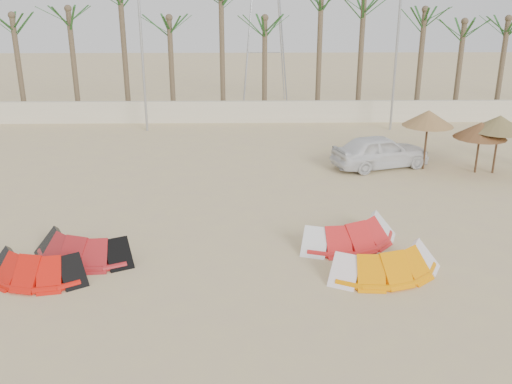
{
  "coord_description": "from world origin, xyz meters",
  "views": [
    {
      "loc": [
        -0.31,
        -12.03,
        7.86
      ],
      "look_at": [
        0.0,
        6.0,
        1.3
      ],
      "focal_mm": 40.0,
      "sensor_mm": 36.0,
      "label": 1
    }
  ],
  "objects_px": {
    "car": "(380,151)",
    "kite_orange": "(384,258)",
    "kite_red_left": "(38,263)",
    "parasol_left": "(428,118)",
    "parasol_mid": "(481,130)",
    "parasol_right": "(500,124)",
    "kite_red_right": "(349,229)",
    "kite_red_mid": "(84,243)"
  },
  "relations": [
    {
      "from": "kite_red_mid",
      "to": "kite_orange",
      "type": "relative_size",
      "value": 0.95
    },
    {
      "from": "kite_red_left",
      "to": "parasol_right",
      "type": "xyz_separation_m",
      "value": [
        16.91,
        9.26,
        1.82
      ]
    },
    {
      "from": "parasol_right",
      "to": "car",
      "type": "relative_size",
      "value": 0.58
    },
    {
      "from": "kite_red_left",
      "to": "parasol_right",
      "type": "bearing_deg",
      "value": 28.7
    },
    {
      "from": "parasol_right",
      "to": "kite_red_right",
      "type": "bearing_deg",
      "value": -137.38
    },
    {
      "from": "car",
      "to": "parasol_left",
      "type": "bearing_deg",
      "value": -115.29
    },
    {
      "from": "kite_red_mid",
      "to": "kite_red_right",
      "type": "height_order",
      "value": "same"
    },
    {
      "from": "parasol_mid",
      "to": "car",
      "type": "distance_m",
      "value": 4.34
    },
    {
      "from": "kite_red_left",
      "to": "parasol_left",
      "type": "xyz_separation_m",
      "value": [
        14.0,
        9.89,
        1.93
      ]
    },
    {
      "from": "kite_red_mid",
      "to": "car",
      "type": "relative_size",
      "value": 0.8
    },
    {
      "from": "kite_orange",
      "to": "parasol_right",
      "type": "bearing_deg",
      "value": 52.62
    },
    {
      "from": "parasol_mid",
      "to": "parasol_right",
      "type": "bearing_deg",
      "value": -6.3
    },
    {
      "from": "parasol_left",
      "to": "parasol_mid",
      "type": "xyz_separation_m",
      "value": [
        2.17,
        -0.55,
        -0.42
      ]
    },
    {
      "from": "car",
      "to": "kite_red_right",
      "type": "bearing_deg",
      "value": 143.2
    },
    {
      "from": "kite_red_right",
      "to": "kite_red_mid",
      "type": "bearing_deg",
      "value": -173.45
    },
    {
      "from": "kite_red_right",
      "to": "parasol_left",
      "type": "bearing_deg",
      "value": 58.36
    },
    {
      "from": "kite_orange",
      "to": "parasol_right",
      "type": "relative_size",
      "value": 1.43
    },
    {
      "from": "kite_red_left",
      "to": "car",
      "type": "height_order",
      "value": "car"
    },
    {
      "from": "parasol_mid",
      "to": "car",
      "type": "xyz_separation_m",
      "value": [
        -4.1,
        0.81,
        -1.17
      ]
    },
    {
      "from": "kite_red_right",
      "to": "parasol_right",
      "type": "distance_m",
      "value": 10.54
    },
    {
      "from": "kite_red_mid",
      "to": "kite_orange",
      "type": "xyz_separation_m",
      "value": [
        8.97,
        -1.14,
        0.0
      ]
    },
    {
      "from": "kite_red_mid",
      "to": "parasol_left",
      "type": "height_order",
      "value": "parasol_left"
    },
    {
      "from": "kite_red_left",
      "to": "kite_red_mid",
      "type": "bearing_deg",
      "value": 52.57
    },
    {
      "from": "kite_red_mid",
      "to": "kite_red_right",
      "type": "distance_m",
      "value": 8.35
    },
    {
      "from": "kite_red_left",
      "to": "car",
      "type": "relative_size",
      "value": 0.72
    },
    {
      "from": "parasol_mid",
      "to": "kite_red_mid",
      "type": "bearing_deg",
      "value": -152.03
    },
    {
      "from": "parasol_left",
      "to": "kite_red_left",
      "type": "bearing_deg",
      "value": -144.75
    },
    {
      "from": "kite_red_left",
      "to": "kite_red_right",
      "type": "height_order",
      "value": "same"
    },
    {
      "from": "kite_orange",
      "to": "parasol_right",
      "type": "distance_m",
      "value": 11.62
    },
    {
      "from": "kite_red_left",
      "to": "kite_red_mid",
      "type": "relative_size",
      "value": 0.9
    },
    {
      "from": "kite_red_left",
      "to": "kite_red_mid",
      "type": "xyz_separation_m",
      "value": [
        0.98,
        1.28,
        0.0
      ]
    },
    {
      "from": "kite_red_mid",
      "to": "parasol_mid",
      "type": "height_order",
      "value": "parasol_mid"
    },
    {
      "from": "kite_red_right",
      "to": "parasol_left",
      "type": "xyz_separation_m",
      "value": [
        4.72,
        7.66,
        1.92
      ]
    },
    {
      "from": "parasol_mid",
      "to": "parasol_right",
      "type": "relative_size",
      "value": 0.88
    },
    {
      "from": "car",
      "to": "kite_orange",
      "type": "bearing_deg",
      "value": 150.63
    },
    {
      "from": "kite_red_left",
      "to": "car",
      "type": "distance_m",
      "value": 15.77
    },
    {
      "from": "kite_red_left",
      "to": "parasol_right",
      "type": "relative_size",
      "value": 1.23
    },
    {
      "from": "kite_red_mid",
      "to": "kite_orange",
      "type": "height_order",
      "value": "same"
    },
    {
      "from": "parasol_left",
      "to": "parasol_mid",
      "type": "bearing_deg",
      "value": -14.19
    },
    {
      "from": "kite_red_left",
      "to": "car",
      "type": "bearing_deg",
      "value": 40.11
    },
    {
      "from": "kite_red_left",
      "to": "parasol_mid",
      "type": "distance_m",
      "value": 18.73
    },
    {
      "from": "parasol_mid",
      "to": "parasol_right",
      "type": "xyz_separation_m",
      "value": [
        0.75,
        -0.08,
        0.31
      ]
    }
  ]
}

